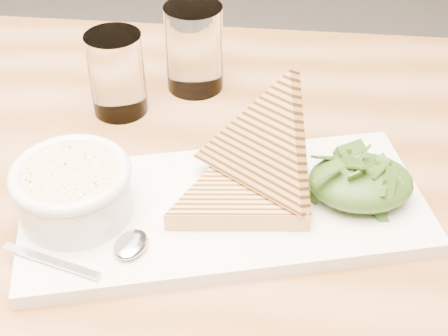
{
  "coord_description": "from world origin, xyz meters",
  "views": [
    {
      "loc": [
        0.06,
        -0.55,
        1.21
      ],
      "look_at": [
        0.07,
        -0.04,
        0.78
      ],
      "focal_mm": 50.0,
      "sensor_mm": 36.0,
      "label": 1
    }
  ],
  "objects_px": {
    "platter": "(224,209)",
    "glass_far": "(194,48)",
    "glass_near": "(117,74)",
    "table_top": "(109,218)",
    "soup_bowl": "(75,196)"
  },
  "relations": [
    {
      "from": "platter",
      "to": "soup_bowl",
      "type": "bearing_deg",
      "value": -175.28
    },
    {
      "from": "table_top",
      "to": "glass_near",
      "type": "distance_m",
      "value": 0.2
    },
    {
      "from": "glass_near",
      "to": "glass_far",
      "type": "relative_size",
      "value": 0.92
    },
    {
      "from": "table_top",
      "to": "soup_bowl",
      "type": "height_order",
      "value": "soup_bowl"
    },
    {
      "from": "glass_near",
      "to": "table_top",
      "type": "bearing_deg",
      "value": -87.93
    },
    {
      "from": "glass_near",
      "to": "glass_far",
      "type": "height_order",
      "value": "glass_far"
    },
    {
      "from": "glass_near",
      "to": "glass_far",
      "type": "bearing_deg",
      "value": 30.87
    },
    {
      "from": "platter",
      "to": "soup_bowl",
      "type": "height_order",
      "value": "soup_bowl"
    },
    {
      "from": "soup_bowl",
      "to": "glass_far",
      "type": "xyz_separation_m",
      "value": [
        0.12,
        0.28,
        0.02
      ]
    },
    {
      "from": "platter",
      "to": "glass_near",
      "type": "distance_m",
      "value": 0.25
    },
    {
      "from": "soup_bowl",
      "to": "glass_far",
      "type": "bearing_deg",
      "value": 67.19
    },
    {
      "from": "platter",
      "to": "glass_far",
      "type": "relative_size",
      "value": 3.6
    },
    {
      "from": "soup_bowl",
      "to": "platter",
      "type": "bearing_deg",
      "value": 4.72
    },
    {
      "from": "table_top",
      "to": "glass_far",
      "type": "relative_size",
      "value": 11.06
    },
    {
      "from": "glass_far",
      "to": "platter",
      "type": "bearing_deg",
      "value": -81.7
    }
  ]
}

